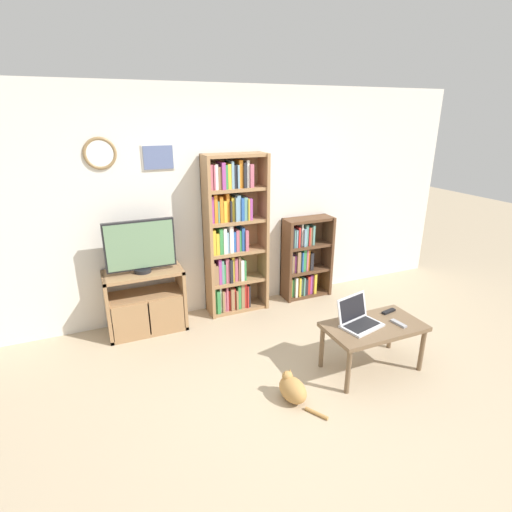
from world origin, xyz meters
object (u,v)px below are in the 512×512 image
at_px(remote_near_laptop, 399,323).
at_px(cat, 292,389).
at_px(coffee_table, 373,330).
at_px(bookshelf_short, 303,259).
at_px(remote_far_from_laptop, 389,311).
at_px(tv_stand, 146,301).
at_px(laptop, 358,318).
at_px(bookshelf_tall, 232,237).
at_px(television, 140,247).

relative_size(remote_near_laptop, cat, 0.34).
bearing_deg(coffee_table, remote_near_laptop, -21.75).
distance_m(bookshelf_short, remote_far_from_laptop, 1.54).
relative_size(tv_stand, remote_far_from_laptop, 5.03).
bearing_deg(remote_near_laptop, laptop, -30.16).
bearing_deg(cat, bookshelf_tall, 77.94).
height_order(bookshelf_short, cat, bookshelf_short).
bearing_deg(bookshelf_tall, remote_near_laptop, -60.82).
relative_size(television, laptop, 1.72).
relative_size(tv_stand, bookshelf_tall, 0.44).
xyz_separation_m(bookshelf_short, coffee_table, (-0.21, -1.68, -0.10)).
bearing_deg(tv_stand, remote_near_laptop, -39.09).
height_order(laptop, remote_near_laptop, laptop).
height_order(bookshelf_short, remote_far_from_laptop, bookshelf_short).
distance_m(tv_stand, remote_far_from_laptop, 2.55).
xyz_separation_m(television, laptop, (1.68, -1.49, -0.46)).
bearing_deg(laptop, bookshelf_tall, 98.07).
bearing_deg(tv_stand, coffee_table, -40.69).
distance_m(laptop, cat, 0.88).
bearing_deg(tv_stand, bookshelf_short, 3.24).
bearing_deg(television, coffee_table, -40.47).
relative_size(bookshelf_tall, laptop, 4.50).
height_order(television, bookshelf_short, television).
height_order(tv_stand, laptop, laptop).
bearing_deg(remote_far_from_laptop, bookshelf_tall, -156.22).
height_order(coffee_table, remote_far_from_laptop, remote_far_from_laptop).
bearing_deg(bookshelf_short, coffee_table, -97.22).
bearing_deg(tv_stand, television, -87.84).
relative_size(tv_stand, bookshelf_short, 0.79).
bearing_deg(remote_near_laptop, coffee_table, -28.74).
bearing_deg(laptop, coffee_table, -38.62).
xyz_separation_m(television, coffee_table, (1.82, -1.55, -0.58)).
height_order(bookshelf_tall, remote_near_laptop, bookshelf_tall).
relative_size(television, coffee_table, 0.79).
bearing_deg(tv_stand, remote_far_from_laptop, -34.04).
bearing_deg(bookshelf_short, television, -176.41).
relative_size(remote_far_from_laptop, cat, 0.34).
relative_size(bookshelf_tall, remote_far_from_laptop, 11.37).
xyz_separation_m(tv_stand, remote_far_from_laptop, (2.11, -1.42, 0.13)).
bearing_deg(laptop, remote_near_laptop, -36.54).
distance_m(tv_stand, remote_near_laptop, 2.62).
height_order(bookshelf_short, coffee_table, bookshelf_short).
distance_m(television, remote_near_laptop, 2.65).
height_order(remote_near_laptop, cat, remote_near_laptop).
height_order(tv_stand, bookshelf_tall, bookshelf_tall).
relative_size(tv_stand, television, 1.16).
distance_m(laptop, remote_near_laptop, 0.38).
distance_m(coffee_table, remote_far_from_laptop, 0.33).
distance_m(television, bookshelf_short, 2.09).
relative_size(television, cat, 1.47).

